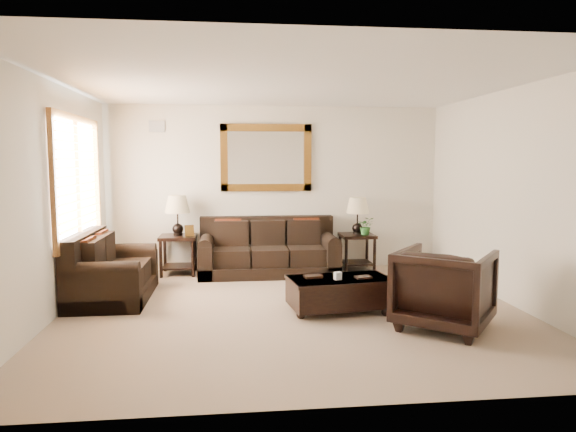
{
  "coord_description": "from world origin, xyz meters",
  "views": [
    {
      "loc": [
        -0.72,
        -6.02,
        1.79
      ],
      "look_at": [
        0.01,
        0.6,
        1.08
      ],
      "focal_mm": 32.0,
      "sensor_mm": 36.0,
      "label": 1
    }
  ],
  "objects": [
    {
      "name": "room",
      "position": [
        0.0,
        0.0,
        1.35
      ],
      "size": [
        5.51,
        5.01,
        2.71
      ],
      "color": "gray",
      "rests_on": "ground"
    },
    {
      "name": "window",
      "position": [
        -2.7,
        0.9,
        1.55
      ],
      "size": [
        0.07,
        1.96,
        1.66
      ],
      "color": "white",
      "rests_on": "room"
    },
    {
      "name": "mirror",
      "position": [
        -0.15,
        2.47,
        1.85
      ],
      "size": [
        1.5,
        0.06,
        1.1
      ],
      "color": "#4E330F",
      "rests_on": "room"
    },
    {
      "name": "air_vent",
      "position": [
        -1.9,
        2.48,
        2.35
      ],
      "size": [
        0.25,
        0.02,
        0.18
      ],
      "primitive_type": "cube",
      "color": "#999999",
      "rests_on": "room"
    },
    {
      "name": "sofa",
      "position": [
        -0.15,
        2.07,
        0.32
      ],
      "size": [
        2.18,
        0.94,
        0.89
      ],
      "color": "black",
      "rests_on": "room"
    },
    {
      "name": "loveseat",
      "position": [
        -2.33,
        0.77,
        0.32
      ],
      "size": [
        0.92,
        1.56,
        0.88
      ],
      "rotation": [
        0.0,
        0.0,
        1.57
      ],
      "color": "black",
      "rests_on": "room"
    },
    {
      "name": "end_table_left",
      "position": [
        -1.57,
        2.17,
        0.82
      ],
      "size": [
        0.57,
        0.57,
        1.26
      ],
      "color": "black",
      "rests_on": "room"
    },
    {
      "name": "end_table_right",
      "position": [
        1.33,
        2.19,
        0.79
      ],
      "size": [
        0.55,
        0.55,
        1.2
      ],
      "color": "black",
      "rests_on": "room"
    },
    {
      "name": "coffee_table",
      "position": [
        0.55,
        -0.12,
        0.25
      ],
      "size": [
        1.28,
        0.81,
        0.51
      ],
      "rotation": [
        0.0,
        0.0,
        0.14
      ],
      "color": "black",
      "rests_on": "room"
    },
    {
      "name": "armchair",
      "position": [
        1.54,
        -0.85,
        0.48
      ],
      "size": [
        1.26,
        1.25,
        0.95
      ],
      "primitive_type": "imported",
      "rotation": [
        0.0,
        0.0,
        2.46
      ],
      "color": "black",
      "rests_on": "floor"
    },
    {
      "name": "potted_plant",
      "position": [
        1.45,
        2.09,
        0.71
      ],
      "size": [
        0.3,
        0.32,
        0.23
      ],
      "primitive_type": "imported",
      "rotation": [
        0.0,
        0.0,
        -0.12
      ],
      "color": "#25541D",
      "rests_on": "end_table_right"
    }
  ]
}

